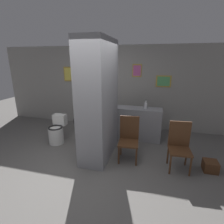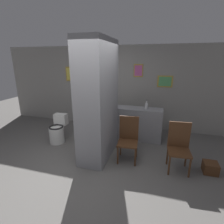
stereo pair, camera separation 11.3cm
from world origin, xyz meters
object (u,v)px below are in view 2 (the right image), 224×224
Objects in this scene: bicycle at (98,123)px; toilet at (58,131)px; bottle_tall at (146,106)px; chair_near_pillar at (128,137)px; chair_by_doorway at (179,145)px.

toilet is at bearing -137.48° from bicycle.
toilet is 2.49m from bottle_tall.
chair_near_pillar is (2.00, -0.31, 0.20)m from toilet.
bicycle is 1.54m from bottle_tall.
toilet is 1.19m from bicycle.
toilet is 0.75× the size of chair_near_pillar.
chair_near_pillar is 0.62× the size of bicycle.
toilet is 2.04m from chair_near_pillar.
chair_by_doorway is at bearing -9.34° from chair_near_pillar.
chair_near_pillar and chair_by_doorway have the same top height.
chair_by_doorway is (3.05, -0.39, 0.20)m from toilet.
bottle_tall reaches higher than toilet.
chair_near_pillar is at bearing -44.69° from bicycle.
bottle_tall reaches higher than bicycle.
toilet is 2.88× the size of bottle_tall.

